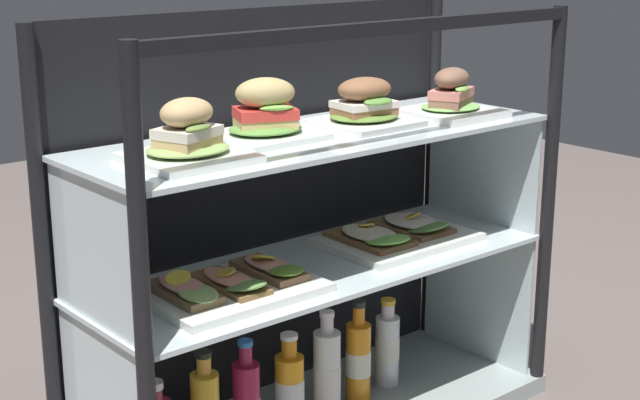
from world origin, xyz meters
TOP-DOWN VIEW (x-y plane):
  - case_frame at (0.00, 0.11)m, footprint 1.11×0.41m
  - riser_lower_tier at (0.00, 0.00)m, footprint 1.05×0.34m
  - shelf_lower_glass at (0.00, 0.00)m, footprint 1.06×0.36m
  - riser_upper_tier at (0.00, 0.00)m, footprint 1.05×0.34m
  - shelf_upper_glass at (0.00, 0.00)m, footprint 1.06×0.36m
  - plated_roll_sandwich_center at (-0.35, -0.04)m, footprint 0.20×0.20m
  - plated_roll_sandwich_far_left at (-0.12, 0.03)m, footprint 0.19×0.19m
  - plated_roll_sandwich_far_right at (0.12, -0.00)m, footprint 0.20×0.20m
  - plated_roll_sandwich_mid_left at (0.35, -0.05)m, footprint 0.19×0.19m
  - open_sandwich_tray_far_left at (-0.25, -0.03)m, footprint 0.34×0.24m
  - open_sandwich_tray_right_of_center at (0.23, 0.00)m, footprint 0.34×0.24m
  - juice_bottle_near_post at (-0.09, -0.00)m, footprint 0.06×0.06m
  - juice_bottle_front_middle at (0.01, -0.01)m, footprint 0.06×0.06m
  - juice_bottle_front_second at (0.12, 0.00)m, footprint 0.06×0.06m
  - juice_bottle_tucked_behind at (0.23, 0.02)m, footprint 0.06×0.06m

SIDE VIEW (x-z plane):
  - juice_bottle_near_post at x=-0.09m, z-range 0.02..0.25m
  - juice_bottle_tucked_behind at x=0.23m, z-range 0.03..0.25m
  - juice_bottle_front_middle at x=0.01m, z-range 0.02..0.27m
  - juice_bottle_front_second at x=0.12m, z-range 0.02..0.27m
  - riser_lower_tier at x=0.00m, z-range 0.04..0.39m
  - shelf_lower_glass at x=0.00m, z-range 0.39..0.40m
  - open_sandwich_tray_right_of_center at x=0.23m, z-range 0.39..0.45m
  - open_sandwich_tray_far_left at x=-0.25m, z-range 0.39..0.45m
  - case_frame at x=0.00m, z-range 0.04..0.98m
  - riser_upper_tier at x=0.00m, z-range 0.40..0.68m
  - shelf_upper_glass at x=0.00m, z-range 0.68..0.69m
  - plated_roll_sandwich_mid_left at x=0.35m, z-range 0.67..0.78m
  - plated_roll_sandwich_far_right at x=0.12m, z-range 0.68..0.78m
  - plated_roll_sandwich_center at x=-0.35m, z-range 0.67..0.79m
  - plated_roll_sandwich_far_left at x=-0.12m, z-range 0.67..0.80m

